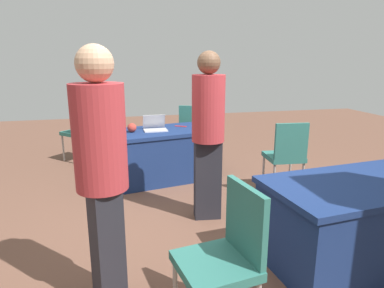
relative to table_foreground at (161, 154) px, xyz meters
The scene contains 12 objects.
ground_plane 1.66m from the table_foreground, 95.12° to the left, with size 14.40×14.40×0.00m, color brown.
table_foreground is the anchor object (origin of this frame).
table_mid_left 2.77m from the table_foreground, 118.73° to the left, with size 1.67×1.01×0.72m.
chair_near_front 1.09m from the table_foreground, 128.00° to the right, with size 0.57×0.57×0.95m.
chair_tucked_left 1.73m from the table_foreground, 148.67° to the left, with size 0.48×0.48×0.94m.
chair_tucked_right 2.93m from the table_foreground, 89.65° to the left, with size 0.51×0.51×0.97m.
chair_aisle 1.67m from the table_foreground, 44.94° to the right, with size 0.62×0.62×0.96m.
person_presenter 2.65m from the table_foreground, 73.54° to the left, with size 0.42×0.42×1.79m.
person_attendee_browsing 1.51m from the table_foreground, 103.26° to the left, with size 0.38×0.38×1.78m.
laptop_silver 0.41m from the table_foreground, ahead, with size 0.32×0.30×0.21m.
yarn_ball 0.58m from the table_foreground, ahead, with size 0.12×0.12×0.12m, color #B2382D.
scissors_red 0.52m from the table_foreground, 151.01° to the right, with size 0.18×0.04×0.01m, color red.
Camera 1 is at (0.78, 3.04, 1.70)m, focal length 31.71 mm.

